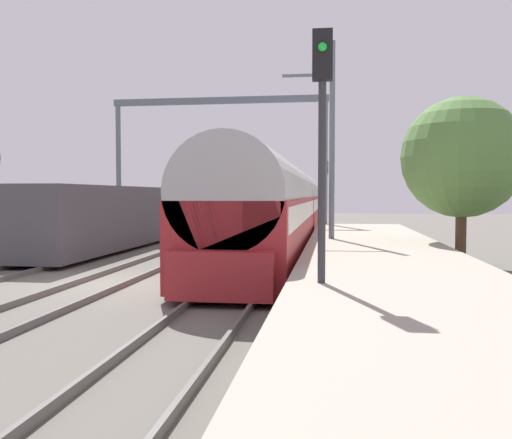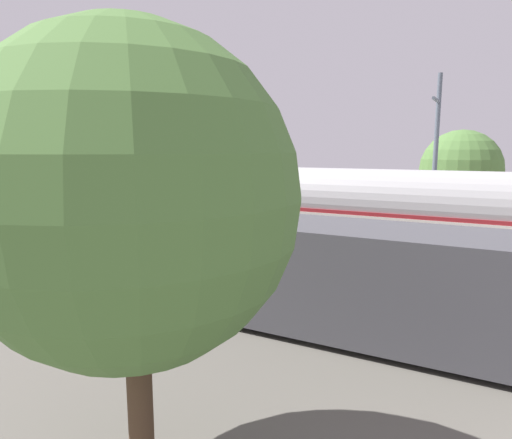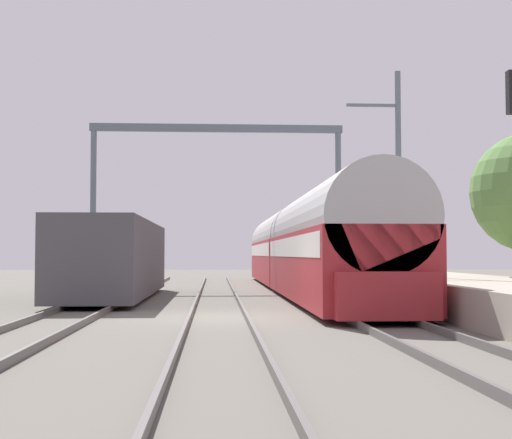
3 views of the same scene
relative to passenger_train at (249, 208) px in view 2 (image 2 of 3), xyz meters
The scene contains 8 objects.
passenger_train is the anchor object (origin of this frame).
freight_car 9.19m from the passenger_train, 146.65° to the right, with size 2.80×13.00×2.70m.
person_crossing 1.64m from the passenger_train, 11.40° to the right, with size 0.42×0.47×1.73m.
railway_signal_far 10.37m from the passenger_train, 79.28° to the left, with size 0.36×0.30×4.79m.
catenary_gantry 5.62m from the passenger_train, 153.05° to the left, with size 12.07×0.28×7.86m.
catenary_pole_east_mid 8.65m from the passenger_train, 73.68° to the right, with size 1.90×0.20×8.00m.
tree_west_background 15.78m from the passenger_train, 156.40° to the right, with size 4.53×4.53×6.44m.
tree_east_background 11.21m from the passenger_train, 52.42° to the right, with size 4.07×4.07×5.78m.
Camera 2 is at (-14.91, 3.09, 4.81)m, focal length 31.48 mm.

